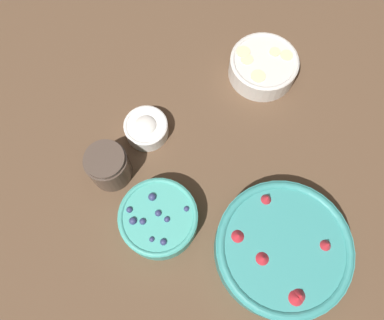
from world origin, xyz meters
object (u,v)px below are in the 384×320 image
Objects in this scene: bowl_blueberries at (159,219)px; jar_chocolate at (109,166)px; bowl_strawberries at (282,249)px; bowl_bananas at (263,66)px; bowl_cream at (146,128)px.

jar_chocolate is (0.10, -0.12, 0.01)m from bowl_blueberries.
jar_chocolate reaches higher than bowl_strawberries.
jar_chocolate reaches higher than bowl_blueberries.
bowl_bananas is 0.31m from bowl_cream.
bowl_bananas is 1.64× the size of bowl_cream.
bowl_blueberries is 1.62× the size of bowl_cream.
bowl_cream is (0.25, -0.29, -0.01)m from bowl_strawberries.
bowl_cream is at bearing 24.38° from bowl_bananas.
bowl_cream is (0.01, -0.21, -0.01)m from bowl_blueberries.
bowl_strawberries is 1.67× the size of bowl_blueberries.
bowl_strawberries is 2.71× the size of bowl_cream.
jar_chocolate is at bearing -31.77° from bowl_strawberries.
bowl_blueberries is at bearing 128.51° from jar_chocolate.
bowl_cream is at bearing -86.28° from bowl_blueberries.
bowl_blueberries is 1.76× the size of jar_chocolate.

